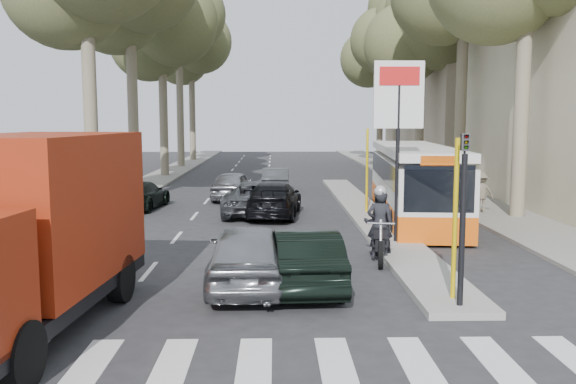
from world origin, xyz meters
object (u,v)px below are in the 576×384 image
object	(u,v)px
red_truck	(25,228)
motorcycle	(380,225)
silver_hatchback	(248,255)
dark_hatchback	(306,258)
city_bus	(414,180)

from	to	relation	value
red_truck	motorcycle	distance (m)	9.34
silver_hatchback	dark_hatchback	world-z (taller)	silver_hatchback
dark_hatchback	silver_hatchback	bearing A→B (deg)	-4.93
silver_hatchback	motorcycle	xyz separation A→B (m)	(3.54, 2.75, 0.19)
dark_hatchback	red_truck	distance (m)	6.06
silver_hatchback	city_bus	distance (m)	11.27
red_truck	city_bus	bearing A→B (deg)	55.96
silver_hatchback	motorcycle	size ratio (longest dim) A/B	1.81
red_truck	motorcycle	world-z (taller)	red_truck
silver_hatchback	city_bus	size ratio (longest dim) A/B	0.40
red_truck	city_bus	distance (m)	15.82
silver_hatchback	motorcycle	bearing A→B (deg)	-142.87
silver_hatchback	city_bus	xyz separation A→B (m)	(6.02, 9.50, 0.76)
dark_hatchback	motorcycle	bearing A→B (deg)	-131.08
red_truck	motorcycle	bearing A→B (deg)	41.50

